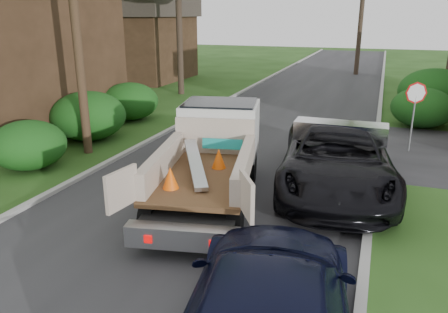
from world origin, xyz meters
name	(u,v)px	position (x,y,z in m)	size (l,w,h in m)	color
ground	(161,246)	(0.00, 0.00, 0.00)	(120.00, 120.00, 0.00)	#204212
road	(273,132)	(0.00, 10.00, 0.00)	(8.00, 90.00, 0.02)	#28282B
curb_left	(184,123)	(-4.10, 10.00, 0.06)	(0.20, 90.00, 0.12)	#9E9E99
curb_right	(377,140)	(4.10, 10.00, 0.06)	(0.20, 90.00, 0.12)	#9E9E99
stop_sign	(415,102)	(5.20, 9.00, 1.78)	(0.71, 0.32, 2.48)	slate
house_left_far	(135,37)	(-13.50, 22.00, 3.05)	(7.56, 7.56, 6.00)	#342215
hedge_left_a	(28,145)	(-6.20, 3.00, 0.77)	(2.34, 2.34, 1.53)	#0D3B10
hedge_left_b	(88,116)	(-6.50, 6.50, 0.94)	(2.86, 2.86, 1.87)	#0D3B10
hedge_left_c	(130,101)	(-6.80, 10.00, 0.85)	(2.60, 2.60, 1.70)	#0D3B10
hedge_right_a	(422,108)	(5.80, 13.00, 0.85)	(2.60, 2.60, 1.70)	#0D3B10
hedge_right_b	(434,92)	(6.50, 16.00, 1.10)	(3.38, 3.38, 2.21)	#0D3B10
flatbed_truck	(214,148)	(-0.04, 3.26, 1.24)	(3.63, 6.38, 2.28)	black
black_pickup	(337,159)	(3.10, 4.50, 0.89)	(2.95, 6.39, 1.78)	black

